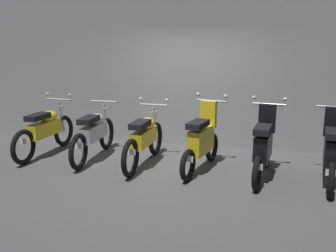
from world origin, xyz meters
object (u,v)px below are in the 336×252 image
Objects in this scene: motorbike_slot_4 at (263,146)px; motorbike_slot_5 at (331,151)px; motorbike_slot_0 at (45,130)px; motorbike_slot_3 at (202,140)px; motorbike_slot_1 at (94,133)px; motorbike_slot_2 at (144,138)px.

motorbike_slot_4 is 1.00× the size of motorbike_slot_5.
motorbike_slot_3 reaches higher than motorbike_slot_0.
motorbike_slot_1 is 2.10m from motorbike_slot_3.
motorbike_slot_1 is at bearing -0.57° from motorbike_slot_0.
motorbike_slot_0 is 1.16× the size of motorbike_slot_4.
motorbike_slot_5 is (3.13, -0.12, 0.03)m from motorbike_slot_2.
motorbike_slot_1 is 4.18m from motorbike_slot_5.
motorbike_slot_3 is at bearing -2.42° from motorbike_slot_0.
motorbike_slot_2 is at bearing 176.96° from motorbike_slot_4.
motorbike_slot_5 is at bearing -0.53° from motorbike_slot_4.
motorbike_slot_0 is 1.17× the size of motorbike_slot_3.
motorbike_slot_2 is (2.08, -0.12, 0.00)m from motorbike_slot_0.
motorbike_slot_1 is at bearing 173.92° from motorbike_slot_2.
motorbike_slot_1 is 1.05m from motorbike_slot_2.
motorbike_slot_3 is at bearing -0.60° from motorbike_slot_2.
motorbike_slot_5 is (4.18, -0.23, 0.03)m from motorbike_slot_1.
motorbike_slot_3 is (1.05, -0.01, 0.04)m from motorbike_slot_2.
motorbike_slot_0 is at bearing 179.43° from motorbike_slot_1.
motorbike_slot_1 is 1.16× the size of motorbike_slot_4.
motorbike_slot_4 is at bearing 179.47° from motorbike_slot_5.
motorbike_slot_5 is at bearing -2.21° from motorbike_slot_2.
motorbike_slot_2 is (1.04, -0.11, 0.00)m from motorbike_slot_1.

